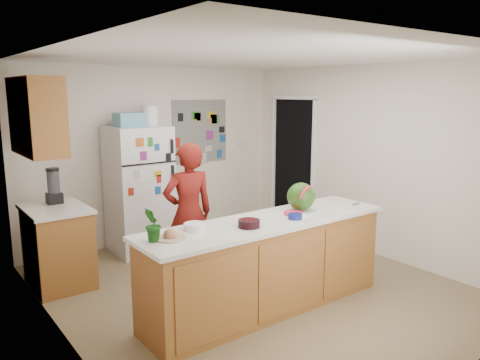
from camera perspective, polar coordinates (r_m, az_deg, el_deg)
floor at (r=5.38m, az=1.40°, el=-12.96°), size 4.00×4.50×0.02m
wall_back at (r=6.90m, az=-10.25°, el=3.08°), size 4.00×0.02×2.50m
wall_left at (r=4.10m, az=-21.20°, el=-2.70°), size 0.02×4.50×2.50m
wall_right at (r=6.43m, az=15.69°, el=2.29°), size 0.02×4.50×2.50m
ceiling at (r=4.93m, az=1.54°, el=14.91°), size 4.00×4.50×0.02m
doorway at (r=7.41m, az=6.58°, el=1.90°), size 0.03×0.85×2.04m
peninsula_base at (r=4.73m, az=3.30°, el=-10.49°), size 2.60×0.62×0.88m
peninsula_top at (r=4.58m, az=3.36°, el=-5.12°), size 2.68×0.70×0.04m
side_counter_base at (r=5.66m, az=-21.28°, el=-7.73°), size 0.60×0.80×0.86m
side_counter_top at (r=5.54m, az=-21.60°, el=-3.30°), size 0.64×0.84×0.04m
upper_cabinets at (r=5.31m, az=-23.57°, el=7.15°), size 0.35×1.00×0.80m
refrigerator at (r=6.44m, az=-12.19°, el=-1.16°), size 0.75×0.70×1.70m
fridge_top_bin at (r=6.27m, az=-13.36°, el=7.16°), size 0.35×0.28×0.18m
photo_collage at (r=7.21m, az=-4.90°, el=5.94°), size 0.95×0.01×0.95m
person at (r=5.28m, az=-6.31°, el=-4.11°), size 0.64×0.47×1.61m
blender_appliance at (r=5.68m, az=-21.77°, el=-0.79°), size 0.13×0.13×0.38m
cutting_board at (r=4.88m, az=7.05°, el=-3.87°), size 0.53×0.45×0.01m
watermelon at (r=4.90m, az=7.44°, el=-2.00°), size 0.29×0.29×0.29m
watermelon_slice at (r=4.77m, az=6.50°, el=-4.01°), size 0.19×0.19×0.02m
cherry_bowl at (r=4.33m, az=1.11°, el=-5.32°), size 0.21×0.21×0.07m
white_bowl at (r=4.27m, az=-5.55°, el=-5.66°), size 0.23×0.23×0.06m
cobalt_bowl at (r=4.63m, az=6.74°, el=-4.43°), size 0.19×0.19×0.05m
plate at (r=4.04m, az=-8.49°, el=-6.99°), size 0.28×0.28×0.02m
paper_towel at (r=4.77m, az=6.54°, el=-4.16°), size 0.19×0.17×0.02m
keys at (r=5.34m, az=13.96°, el=-2.83°), size 0.11×0.06×0.01m
potted_plant at (r=3.94m, az=-10.55°, el=-5.38°), size 0.19×0.21×0.30m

